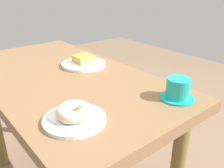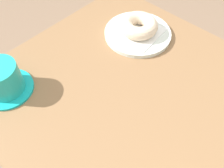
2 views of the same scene
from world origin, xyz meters
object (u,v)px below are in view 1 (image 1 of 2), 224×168
object	(u,v)px
plate_glazed_square	(84,64)
plate_sugar_ring	(75,120)
donut_glazed_square	(83,59)
donut_sugar_ring	(74,112)
coffee_cup	(178,89)

from	to	relation	value
plate_glazed_square	plate_sugar_ring	world-z (taller)	plate_glazed_square
donut_glazed_square	donut_sugar_ring	bearing A→B (deg)	143.55
plate_glazed_square	donut_sugar_ring	bearing A→B (deg)	143.55
plate_glazed_square	plate_sugar_ring	size ratio (longest dim) A/B	1.13
plate_sugar_ring	coffee_cup	world-z (taller)	coffee_cup
donut_glazed_square	coffee_cup	world-z (taller)	coffee_cup
donut_glazed_square	plate_sugar_ring	bearing A→B (deg)	143.55
coffee_cup	donut_glazed_square	bearing A→B (deg)	6.61
coffee_cup	plate_sugar_ring	bearing A→B (deg)	74.01
donut_sugar_ring	plate_glazed_square	bearing A→B (deg)	-36.45
plate_sugar_ring	donut_sugar_ring	distance (m)	0.03
plate_glazed_square	donut_sugar_ring	xyz separation A→B (m)	(-0.42, 0.31, 0.03)
plate_sugar_ring	donut_sugar_ring	world-z (taller)	donut_sugar_ring
donut_glazed_square	donut_sugar_ring	size ratio (longest dim) A/B	0.78
donut_sugar_ring	coffee_cup	size ratio (longest dim) A/B	0.89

